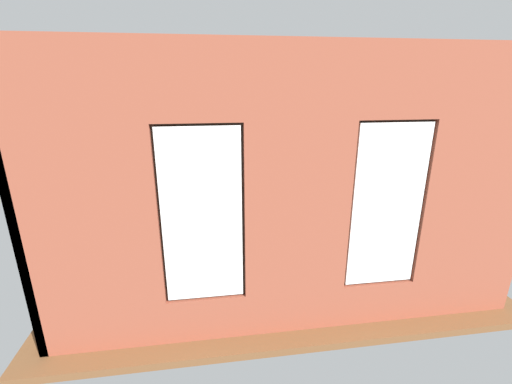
{
  "coord_description": "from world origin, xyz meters",
  "views": [
    {
      "loc": [
        1.03,
        6.43,
        3.1
      ],
      "look_at": [
        0.14,
        0.4,
        1.11
      ],
      "focal_mm": 24.0,
      "sensor_mm": 36.0,
      "label": 1
    }
  ],
  "objects_px": {
    "cup_ceramic": "(241,210)",
    "potted_plant_foreground_right": "(152,190)",
    "papasan_chair": "(224,189)",
    "couch_by_window": "(255,280)",
    "table_plant_small": "(236,206)",
    "potted_plant_near_tv": "(139,246)",
    "couch_left": "(376,221)",
    "tv_flatscreen": "(114,206)",
    "potted_plant_by_left_couch": "(334,203)",
    "potted_plant_mid_room_small": "(289,203)",
    "potted_plant_corner_near_left": "(338,172)",
    "remote_black": "(217,213)",
    "potted_plant_corner_far_left": "(448,240)",
    "coffee_table": "(236,212)",
    "candle_jar": "(227,206)",
    "remote_gray": "(252,207)",
    "potted_plant_between_couches": "(352,246)",
    "media_console": "(119,238)"
  },
  "relations": [
    {
      "from": "cup_ceramic",
      "to": "potted_plant_foreground_right",
      "type": "height_order",
      "value": "potted_plant_foreground_right"
    },
    {
      "from": "candle_jar",
      "to": "remote_gray",
      "type": "relative_size",
      "value": 0.71
    },
    {
      "from": "potted_plant_by_left_couch",
      "to": "potted_plant_corner_near_left",
      "type": "distance_m",
      "value": 1.37
    },
    {
      "from": "coffee_table",
      "to": "potted_plant_corner_far_left",
      "type": "height_order",
      "value": "potted_plant_corner_far_left"
    },
    {
      "from": "papasan_chair",
      "to": "potted_plant_foreground_right",
      "type": "relative_size",
      "value": 1.53
    },
    {
      "from": "couch_left",
      "to": "potted_plant_between_couches",
      "type": "relative_size",
      "value": 1.37
    },
    {
      "from": "table_plant_small",
      "to": "tv_flatscreen",
      "type": "distance_m",
      "value": 2.43
    },
    {
      "from": "couch_left",
      "to": "potted_plant_by_left_couch",
      "type": "distance_m",
      "value": 1.39
    },
    {
      "from": "potted_plant_by_left_couch",
      "to": "remote_gray",
      "type": "bearing_deg",
      "value": 9.87
    },
    {
      "from": "coffee_table",
      "to": "remote_gray",
      "type": "height_order",
      "value": "remote_gray"
    },
    {
      "from": "papasan_chair",
      "to": "coffee_table",
      "type": "bearing_deg",
      "value": 96.04
    },
    {
      "from": "couch_left",
      "to": "papasan_chair",
      "type": "xyz_separation_m",
      "value": [
        2.99,
        -2.4,
        0.1
      ]
    },
    {
      "from": "couch_by_window",
      "to": "tv_flatscreen",
      "type": "height_order",
      "value": "tv_flatscreen"
    },
    {
      "from": "papasan_chair",
      "to": "couch_by_window",
      "type": "bearing_deg",
      "value": 92.83
    },
    {
      "from": "couch_by_window",
      "to": "remote_gray",
      "type": "relative_size",
      "value": 12.25
    },
    {
      "from": "table_plant_small",
      "to": "potted_plant_mid_room_small",
      "type": "xyz_separation_m",
      "value": [
        -1.26,
        -0.3,
        -0.1
      ]
    },
    {
      "from": "couch_by_window",
      "to": "coffee_table",
      "type": "bearing_deg",
      "value": -89.1
    },
    {
      "from": "couch_by_window",
      "to": "remote_black",
      "type": "bearing_deg",
      "value": -79.91
    },
    {
      "from": "couch_left",
      "to": "potted_plant_corner_near_left",
      "type": "distance_m",
      "value": 2.54
    },
    {
      "from": "cup_ceramic",
      "to": "media_console",
      "type": "xyz_separation_m",
      "value": [
        2.38,
        0.64,
        -0.18
      ]
    },
    {
      "from": "potted_plant_near_tv",
      "to": "potted_plant_corner_near_left",
      "type": "bearing_deg",
      "value": -144.33
    },
    {
      "from": "cup_ceramic",
      "to": "potted_plant_corner_far_left",
      "type": "distance_m",
      "value": 3.88
    },
    {
      "from": "potted_plant_foreground_right",
      "to": "potted_plant_mid_room_small",
      "type": "xyz_separation_m",
      "value": [
        -3.24,
        1.34,
        -0.04
      ]
    },
    {
      "from": "potted_plant_by_left_couch",
      "to": "potted_plant_corner_near_left",
      "type": "height_order",
      "value": "potted_plant_corner_near_left"
    },
    {
      "from": "media_console",
      "to": "potted_plant_corner_far_left",
      "type": "height_order",
      "value": "potted_plant_corner_far_left"
    },
    {
      "from": "potted_plant_corner_near_left",
      "to": "potted_plant_mid_room_small",
      "type": "bearing_deg",
      "value": 39.0
    },
    {
      "from": "couch_left",
      "to": "potted_plant_by_left_couch",
      "type": "relative_size",
      "value": 3.87
    },
    {
      "from": "media_console",
      "to": "potted_plant_between_couches",
      "type": "height_order",
      "value": "potted_plant_between_couches"
    },
    {
      "from": "potted_plant_corner_near_left",
      "to": "coffee_table",
      "type": "bearing_deg",
      "value": 29.58
    },
    {
      "from": "cup_ceramic",
      "to": "potted_plant_between_couches",
      "type": "height_order",
      "value": "potted_plant_between_couches"
    },
    {
      "from": "papasan_chair",
      "to": "table_plant_small",
      "type": "bearing_deg",
      "value": 96.04
    },
    {
      "from": "potted_plant_corner_near_left",
      "to": "candle_jar",
      "type": "bearing_deg",
      "value": 26.77
    },
    {
      "from": "table_plant_small",
      "to": "potted_plant_corner_near_left",
      "type": "distance_m",
      "value": 3.42
    },
    {
      "from": "table_plant_small",
      "to": "remote_black",
      "type": "height_order",
      "value": "table_plant_small"
    },
    {
      "from": "candle_jar",
      "to": "potted_plant_mid_room_small",
      "type": "bearing_deg",
      "value": -172.06
    },
    {
      "from": "cup_ceramic",
      "to": "table_plant_small",
      "type": "bearing_deg",
      "value": -50.69
    },
    {
      "from": "couch_by_window",
      "to": "potted_plant_corner_far_left",
      "type": "height_order",
      "value": "potted_plant_corner_far_left"
    },
    {
      "from": "tv_flatscreen",
      "to": "papasan_chair",
      "type": "distance_m",
      "value": 3.19
    },
    {
      "from": "table_plant_small",
      "to": "potted_plant_near_tv",
      "type": "bearing_deg",
      "value": 44.33
    },
    {
      "from": "couch_left",
      "to": "tv_flatscreen",
      "type": "relative_size",
      "value": 1.94
    },
    {
      "from": "couch_by_window",
      "to": "coffee_table",
      "type": "relative_size",
      "value": 1.55
    },
    {
      "from": "potted_plant_mid_room_small",
      "to": "potted_plant_foreground_right",
      "type": "bearing_deg",
      "value": -22.48
    },
    {
      "from": "media_console",
      "to": "potted_plant_foreground_right",
      "type": "relative_size",
      "value": 1.36
    },
    {
      "from": "candle_jar",
      "to": "couch_by_window",
      "type": "bearing_deg",
      "value": 94.4
    },
    {
      "from": "potted_plant_by_left_couch",
      "to": "potted_plant_mid_room_small",
      "type": "bearing_deg",
      "value": 9.72
    },
    {
      "from": "couch_by_window",
      "to": "potted_plant_corner_far_left",
      "type": "bearing_deg",
      "value": 178.36
    },
    {
      "from": "remote_black",
      "to": "potted_plant_near_tv",
      "type": "relative_size",
      "value": 0.15
    },
    {
      "from": "couch_by_window",
      "to": "remote_black",
      "type": "height_order",
      "value": "couch_by_window"
    },
    {
      "from": "coffee_table",
      "to": "tv_flatscreen",
      "type": "xyz_separation_m",
      "value": [
        2.28,
        0.76,
        0.54
      ]
    },
    {
      "from": "potted_plant_mid_room_small",
      "to": "potted_plant_near_tv",
      "type": "distance_m",
      "value": 3.58
    }
  ]
}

